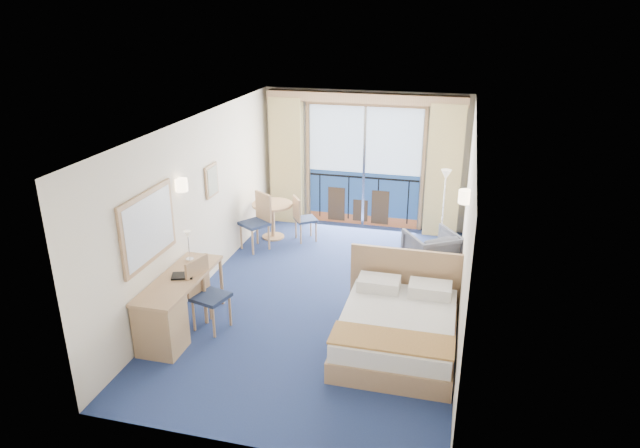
{
  "coord_description": "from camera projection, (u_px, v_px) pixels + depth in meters",
  "views": [
    {
      "loc": [
        1.84,
        -7.54,
        4.24
      ],
      "look_at": [
        -0.13,
        0.2,
        1.13
      ],
      "focal_mm": 32.0,
      "sensor_mm": 36.0,
      "label": 1
    }
  ],
  "objects": [
    {
      "name": "floor_lamp",
      "position": [
        445.0,
        189.0,
        10.21
      ],
      "size": [
        0.2,
        0.2,
        1.48
      ],
      "color": "silver",
      "rests_on": "ground"
    },
    {
      "name": "mirror",
      "position": [
        148.0,
        227.0,
        7.31
      ],
      "size": [
        0.05,
        1.25,
        0.95
      ],
      "color": "tan",
      "rests_on": "room_walls"
    },
    {
      "name": "room_walls",
      "position": [
        325.0,
        188.0,
        8.13
      ],
      "size": [
        4.04,
        6.54,
        2.72
      ],
      "color": "silver",
      "rests_on": "ground"
    },
    {
      "name": "armchair",
      "position": [
        431.0,
        252.0,
        9.51
      ],
      "size": [
        1.07,
        1.08,
        0.72
      ],
      "primitive_type": "imported",
      "rotation": [
        0.0,
        0.0,
        3.72
      ],
      "color": "#474B56",
      "rests_on": "ground"
    },
    {
      "name": "table_chair_a",
      "position": [
        302.0,
        216.0,
        10.71
      ],
      "size": [
        0.53,
        0.52,
        0.87
      ],
      "rotation": [
        0.0,
        0.0,
        2.17
      ],
      "color": "#1F2B4A",
      "rests_on": "ground"
    },
    {
      "name": "desk_lamp",
      "position": [
        188.0,
        240.0,
        8.06
      ],
      "size": [
        0.12,
        0.12,
        0.45
      ],
      "color": "silver",
      "rests_on": "desk"
    },
    {
      "name": "nightstand",
      "position": [
        445.0,
        283.0,
        8.62
      ],
      "size": [
        0.42,
        0.4,
        0.55
      ],
      "primitive_type": "cube",
      "color": "tan",
      "rests_on": "ground"
    },
    {
      "name": "curtain_left",
      "position": [
        287.0,
        161.0,
        11.44
      ],
      "size": [
        0.65,
        0.22,
        2.55
      ],
      "primitive_type": "cube",
      "color": "#D7C577",
      "rests_on": "room_walls"
    },
    {
      "name": "pelmet",
      "position": [
        365.0,
        98.0,
        10.63
      ],
      "size": [
        3.8,
        0.25,
        0.18
      ],
      "primitive_type": "cube",
      "color": "tan",
      "rests_on": "room_walls"
    },
    {
      "name": "curtain_right",
      "position": [
        444.0,
        171.0,
        10.72
      ],
      "size": [
        0.65,
        0.22,
        2.55
      ],
      "primitive_type": "cube",
      "color": "#D7C577",
      "rests_on": "room_walls"
    },
    {
      "name": "round_table",
      "position": [
        273.0,
        212.0,
        10.84
      ],
      "size": [
        0.77,
        0.77,
        0.69
      ],
      "color": "tan",
      "rests_on": "ground"
    },
    {
      "name": "wall_print",
      "position": [
        212.0,
        181.0,
        9.05
      ],
      "size": [
        0.04,
        0.42,
        0.52
      ],
      "color": "tan",
      "rests_on": "room_walls"
    },
    {
      "name": "phone",
      "position": [
        449.0,
        264.0,
        8.52
      ],
      "size": [
        0.21,
        0.19,
        0.08
      ],
      "primitive_type": "cube",
      "rotation": [
        0.0,
        0.0,
        0.26
      ],
      "color": "silver",
      "rests_on": "nightstand"
    },
    {
      "name": "sconce_right",
      "position": [
        465.0,
        197.0,
        7.52
      ],
      "size": [
        0.18,
        0.18,
        0.18
      ],
      "primitive_type": "cylinder",
      "color": "beige",
      "rests_on": "room_walls"
    },
    {
      "name": "balcony_door",
      "position": [
        364.0,
        170.0,
        11.26
      ],
      "size": [
        2.36,
        0.03,
        2.52
      ],
      "color": "navy",
      "rests_on": "room_walls"
    },
    {
      "name": "sconce_left",
      "position": [
        181.0,
        185.0,
        8.0
      ],
      "size": [
        0.18,
        0.18,
        0.18
      ],
      "primitive_type": "cylinder",
      "color": "beige",
      "rests_on": "room_walls"
    },
    {
      "name": "folder",
      "position": [
        182.0,
        276.0,
        7.71
      ],
      "size": [
        0.34,
        0.3,
        0.03
      ],
      "primitive_type": "cube",
      "rotation": [
        0.0,
        0.0,
        0.36
      ],
      "color": "black",
      "rests_on": "desk"
    },
    {
      "name": "desk",
      "position": [
        165.0,
        317.0,
        7.4
      ],
      "size": [
        0.57,
        1.66,
        0.78
      ],
      "color": "tan",
      "rests_on": "ground"
    },
    {
      "name": "table_chair_b",
      "position": [
        258.0,
        218.0,
        10.35
      ],
      "size": [
        0.63,
        0.63,
        1.04
      ],
      "rotation": [
        0.0,
        0.0,
        -0.6
      ],
      "color": "#1F2B4A",
      "rests_on": "ground"
    },
    {
      "name": "floor",
      "position": [
        325.0,
        298.0,
        8.77
      ],
      "size": [
        6.5,
        6.5,
        0.0
      ],
      "primitive_type": "plane",
      "color": "navy",
      "rests_on": "ground"
    },
    {
      "name": "bed",
      "position": [
        398.0,
        328.0,
        7.43
      ],
      "size": [
        1.62,
        1.93,
        1.02
      ],
      "color": "tan",
      "rests_on": "ground"
    },
    {
      "name": "desk_chair",
      "position": [
        205.0,
        290.0,
        7.8
      ],
      "size": [
        0.54,
        0.54,
        1.01
      ],
      "rotation": [
        0.0,
        0.0,
        1.3
      ],
      "color": "#1F2B4A",
      "rests_on": "ground"
    }
  ]
}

